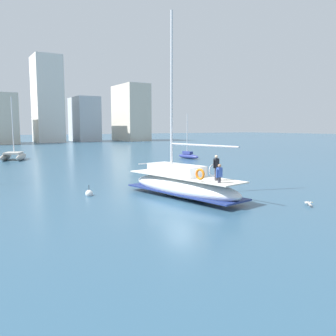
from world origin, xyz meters
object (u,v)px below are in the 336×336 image
(main_sailboat, at_px, (183,184))
(seagull, at_px, (308,203))
(mooring_buoy, at_px, (89,194))
(moored_sloop_near, at_px, (13,156))
(moored_catamaran, at_px, (188,155))

(main_sailboat, distance_m, seagull, 8.00)
(seagull, bearing_deg, mooring_buoy, 136.11)
(moored_sloop_near, height_order, moored_catamaran, moored_sloop_near)
(seagull, relative_size, mooring_buoy, 1.19)
(moored_sloop_near, xyz_separation_m, mooring_buoy, (0.66, -31.02, -0.50))
(moored_sloop_near, distance_m, seagull, 42.41)
(main_sailboat, xyz_separation_m, moored_sloop_near, (-5.96, 34.78, -0.25))
(moored_catamaran, xyz_separation_m, mooring_buoy, (-22.08, -19.93, -0.33))
(moored_sloop_near, relative_size, moored_catamaran, 1.35)
(main_sailboat, height_order, seagull, main_sailboat)
(moored_catamaran, height_order, seagull, moored_catamaran)
(main_sailboat, xyz_separation_m, moored_catamaran, (16.79, 23.69, -0.42))
(moored_sloop_near, relative_size, mooring_buoy, 10.47)
(main_sailboat, relative_size, seagull, 12.26)
(moored_catamaran, bearing_deg, main_sailboat, -125.32)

